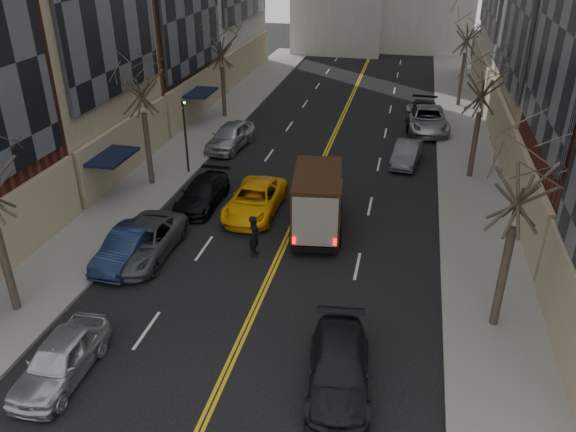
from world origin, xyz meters
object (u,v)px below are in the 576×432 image
Objects in this scene: pedestrian at (255,236)px; observer_sedan at (339,369)px; ups_truck at (317,200)px; taxi at (255,200)px.

observer_sedan is at bearing -147.28° from pedestrian.
taxi is at bearing 155.87° from ups_truck.
taxi is 4.15m from pedestrian.
ups_truck is 3.08× the size of pedestrian.
observer_sedan is 0.96× the size of taxi.
pedestrian is (-4.75, 7.17, 0.27)m from observer_sedan.
ups_truck reaches higher than pedestrian.
ups_truck is 1.19× the size of observer_sedan.
ups_truck is 1.14× the size of taxi.
pedestrian is (1.11, -3.99, 0.24)m from taxi.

